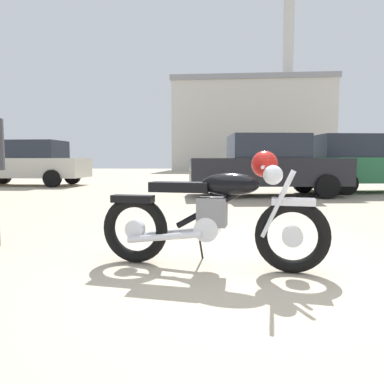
# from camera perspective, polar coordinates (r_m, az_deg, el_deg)

# --- Properties ---
(ground_plane) EXTENTS (80.00, 80.00, 0.00)m
(ground_plane) POSITION_cam_1_polar(r_m,az_deg,el_deg) (3.12, 10.39, -13.12)
(ground_plane) COLOR tan
(vintage_motorcycle) EXTENTS (2.06, 0.73, 1.07)m
(vintage_motorcycle) POSITION_cam_1_polar(r_m,az_deg,el_deg) (3.24, 3.90, -3.46)
(vintage_motorcycle) COLOR black
(vintage_motorcycle) RESTS_ON ground_plane
(white_estate_far) EXTENTS (4.85, 2.33, 1.74)m
(white_estate_far) POSITION_cam_1_polar(r_m,az_deg,el_deg) (12.38, 27.40, 4.34)
(white_estate_far) COLOR black
(white_estate_far) RESTS_ON ground_plane
(pale_sedan_back) EXTENTS (4.32, 2.17, 1.67)m
(pale_sedan_back) POSITION_cam_1_polar(r_m,az_deg,el_deg) (10.04, 11.80, 4.17)
(pale_sedan_back) COLOR black
(pale_sedan_back) RESTS_ON ground_plane
(dark_sedan_left) EXTENTS (4.78, 2.14, 1.74)m
(dark_sedan_left) POSITION_cam_1_polar(r_m,az_deg,el_deg) (15.46, -25.44, 4.44)
(dark_sedan_left) COLOR black
(dark_sedan_left) RESTS_ON ground_plane
(industrial_building) EXTENTS (16.21, 10.11, 19.03)m
(industrial_building) POSITION_cam_1_polar(r_m,az_deg,el_deg) (39.15, 9.23, 10.35)
(industrial_building) COLOR beige
(industrial_building) RESTS_ON ground_plane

